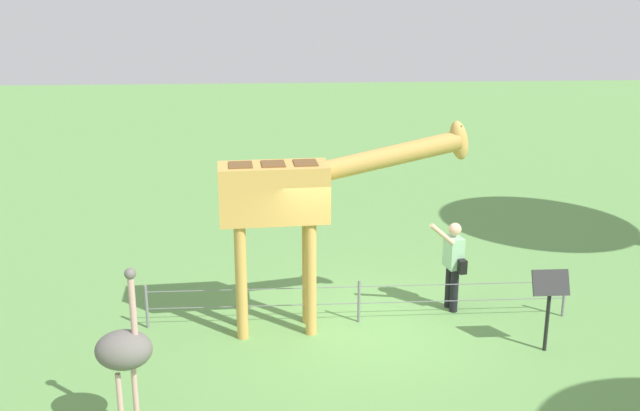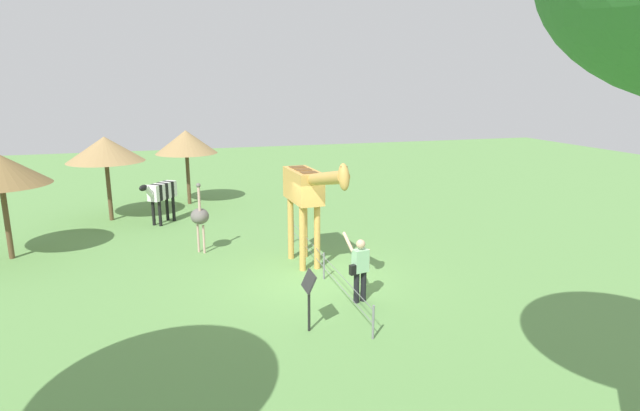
# 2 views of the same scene
# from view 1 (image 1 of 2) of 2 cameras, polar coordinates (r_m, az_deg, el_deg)

# --- Properties ---
(ground_plane) EXTENTS (60.00, 60.00, 0.00)m
(ground_plane) POSITION_cam_1_polar(r_m,az_deg,el_deg) (12.59, 3.06, -9.19)
(ground_plane) COLOR #60934C
(giraffe) EXTENTS (4.01, 0.82, 3.43)m
(giraffe) POSITION_cam_1_polar(r_m,az_deg,el_deg) (11.72, -1.81, 0.53)
(giraffe) COLOR gold
(giraffe) RESTS_ON ground_plane
(visitor) EXTENTS (0.68, 0.57, 1.67)m
(visitor) POSITION_cam_1_polar(r_m,az_deg,el_deg) (13.05, 10.08, -4.17)
(visitor) COLOR black
(visitor) RESTS_ON ground_plane
(ostrich) EXTENTS (0.70, 0.56, 2.25)m
(ostrich) POSITION_cam_1_polar(r_m,az_deg,el_deg) (9.64, -14.66, -10.59)
(ostrich) COLOR #CC9E93
(ostrich) RESTS_ON ground_plane
(info_sign) EXTENTS (0.56, 0.21, 1.32)m
(info_sign) POSITION_cam_1_polar(r_m,az_deg,el_deg) (11.96, 17.06, -6.43)
(info_sign) COLOR black
(info_sign) RESTS_ON ground_plane
(wire_fence) EXTENTS (7.05, 0.05, 0.75)m
(wire_fence) POSITION_cam_1_polar(r_m,az_deg,el_deg) (12.59, 2.98, -7.16)
(wire_fence) COLOR slate
(wire_fence) RESTS_ON ground_plane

